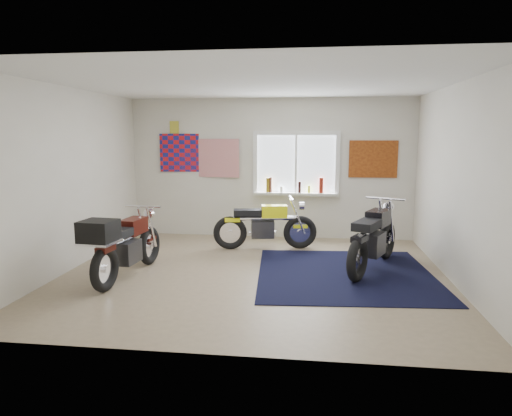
# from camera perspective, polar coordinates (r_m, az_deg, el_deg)

# --- Properties ---
(ground) EXTENTS (5.50, 5.50, 0.00)m
(ground) POSITION_cam_1_polar(r_m,az_deg,el_deg) (6.71, -0.27, -8.22)
(ground) COLOR #9E896B
(ground) RESTS_ON ground
(room_shell) EXTENTS (5.50, 5.50, 5.50)m
(room_shell) POSITION_cam_1_polar(r_m,az_deg,el_deg) (6.42, -0.29, 5.89)
(room_shell) COLOR white
(room_shell) RESTS_ON ground
(navy_rug) EXTENTS (2.69, 2.78, 0.01)m
(navy_rug) POSITION_cam_1_polar(r_m,az_deg,el_deg) (6.82, 11.05, -8.06)
(navy_rug) COLOR black
(navy_rug) RESTS_ON ground
(window_assembly) EXTENTS (1.66, 0.17, 1.26)m
(window_assembly) POSITION_cam_1_polar(r_m,az_deg,el_deg) (8.85, 5.01, 5.00)
(window_assembly) COLOR white
(window_assembly) RESTS_ON room_shell
(oil_bottles) EXTENTS (1.11, 0.09, 0.30)m
(oil_bottles) POSITION_cam_1_polar(r_m,az_deg,el_deg) (8.81, 5.06, 2.77)
(oil_bottles) COLOR #866613
(oil_bottles) RESTS_ON window_assembly
(flag_display) EXTENTS (1.60, 0.10, 1.17)m
(flag_display) POSITION_cam_1_polar(r_m,az_deg,el_deg) (9.25, -10.18, 9.91)
(flag_display) COLOR red
(flag_display) RESTS_ON room_shell
(triumph_poster) EXTENTS (0.90, 0.03, 0.70)m
(triumph_poster) POSITION_cam_1_polar(r_m,az_deg,el_deg) (8.92, 14.43, 5.94)
(triumph_poster) COLOR #A54C14
(triumph_poster) RESTS_ON room_shell
(yellow_triumph) EXTENTS (1.83, 0.56, 0.93)m
(yellow_triumph) POSITION_cam_1_polar(r_m,az_deg,el_deg) (8.06, 1.10, -2.29)
(yellow_triumph) COLOR black
(yellow_triumph) RESTS_ON ground
(black_chrome_bike) EXTENTS (0.99, 1.88, 1.04)m
(black_chrome_bike) POSITION_cam_1_polar(r_m,az_deg,el_deg) (7.05, 14.46, -3.86)
(black_chrome_bike) COLOR black
(black_chrome_bike) RESTS_ON navy_rug
(maroon_tourer) EXTENTS (0.63, 1.89, 0.96)m
(maroon_tourer) POSITION_cam_1_polar(r_m,az_deg,el_deg) (6.59, -16.30, -4.43)
(maroon_tourer) COLOR black
(maroon_tourer) RESTS_ON ground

